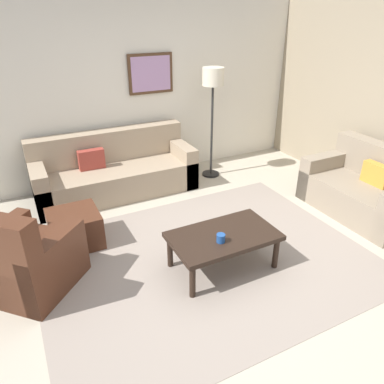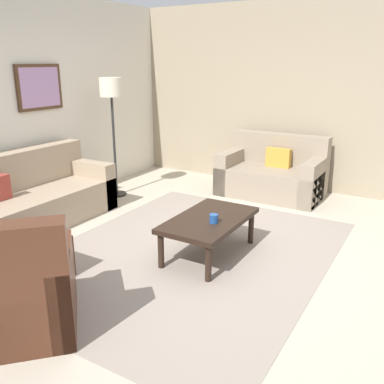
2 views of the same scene
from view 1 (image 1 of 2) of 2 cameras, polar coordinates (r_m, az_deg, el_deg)
name	(u,v)px [view 1 (image 1 of 2)]	position (r m, az deg, el deg)	size (l,w,h in m)	color
ground_plane	(206,259)	(4.08, 2.14, -10.46)	(8.00, 8.00, 0.00)	#B2A893
rear_partition	(123,89)	(5.76, -10.69, 15.64)	(6.00, 0.12, 2.80)	silver
area_rug	(206,259)	(4.08, 2.14, -10.42)	(3.48, 2.69, 0.01)	gray
couch_main	(114,172)	(5.53, -12.12, 3.07)	(2.29, 0.86, 0.88)	gray
couch_loveseat	(367,191)	(5.38, 25.75, 0.19)	(0.90, 1.47, 0.88)	gray
armchair_leather	(23,264)	(3.86, -24.97, -10.17)	(1.13, 1.13, 0.95)	#4C2819
ottoman	(75,229)	(4.43, -17.86, -5.47)	(0.56, 0.56, 0.40)	#4C2819
coffee_table	(223,238)	(3.78, 4.95, -7.24)	(1.10, 0.64, 0.41)	black
cup	(221,238)	(3.61, 4.57, -7.21)	(0.09, 0.09, 0.09)	#1E478C
lamp_standing	(213,88)	(5.64, 3.29, 15.91)	(0.32, 0.32, 1.71)	black
framed_artwork	(151,74)	(5.77, -6.48, 17.95)	(0.70, 0.04, 0.58)	#472D1C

